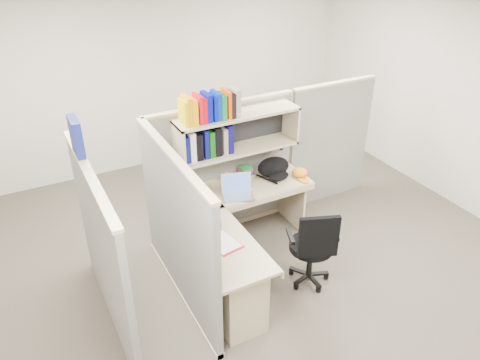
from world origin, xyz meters
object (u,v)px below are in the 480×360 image
laptop (238,188)px  snack_canister (217,225)px  desk (238,263)px  task_chair (311,258)px  backpack (276,169)px

laptop → snack_canister: 0.63m
desk → task_chair: (0.76, -0.17, -0.10)m
laptop → snack_canister: (-0.46, -0.43, -0.07)m
laptop → task_chair: size_ratio=0.35×
backpack → desk: bearing=-140.8°
laptop → desk: bearing=-100.4°
laptop → snack_canister: bearing=-119.8°
desk → backpack: 1.33m
desk → backpack: bearing=42.5°
desk → laptop: size_ratio=5.28×
desk → task_chair: 0.78m
laptop → snack_canister: laptop is taller
task_chair → snack_canister: bearing=154.6°
backpack → task_chair: bearing=-103.1°
backpack → task_chair: 1.16m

